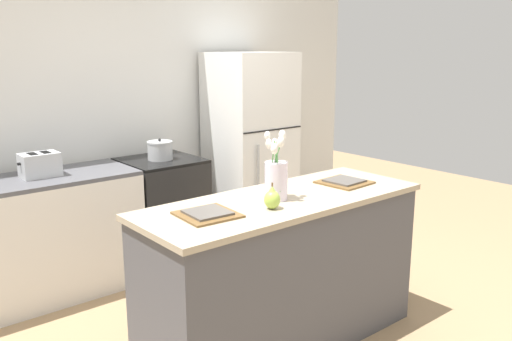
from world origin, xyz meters
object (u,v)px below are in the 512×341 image
(refrigerator, at_px, (250,148))
(plate_setting_left, at_px, (208,214))
(cooking_pot, at_px, (160,150))
(flower_vase, at_px, (276,175))
(plate_setting_right, at_px, (344,182))
(pear_figurine, at_px, (272,199))
(toaster, at_px, (40,165))
(stove_range, at_px, (163,211))

(refrigerator, relative_size, plate_setting_left, 5.69)
(plate_setting_left, height_order, cooking_pot, cooking_pot)
(flower_vase, height_order, plate_setting_right, flower_vase)
(plate_setting_right, bearing_deg, refrigerator, 72.29)
(pear_figurine, distance_m, cooking_pot, 1.73)
(refrigerator, distance_m, toaster, 1.92)
(pear_figurine, distance_m, plate_setting_right, 0.75)
(flower_vase, height_order, pear_figurine, flower_vase)
(stove_range, xyz_separation_m, cooking_pot, (-0.01, -0.02, 0.53))
(stove_range, relative_size, plate_setting_right, 2.92)
(flower_vase, bearing_deg, refrigerator, 55.32)
(flower_vase, relative_size, toaster, 1.44)
(stove_range, xyz_separation_m, plate_setting_right, (0.44, -1.60, 0.50))
(refrigerator, bearing_deg, toaster, 179.75)
(plate_setting_right, bearing_deg, pear_figurine, -170.52)
(stove_range, distance_m, flower_vase, 1.73)
(plate_setting_left, bearing_deg, stove_range, 68.24)
(flower_vase, distance_m, toaster, 1.80)
(pear_figurine, height_order, toaster, pear_figurine)
(flower_vase, relative_size, cooking_pot, 1.94)
(stove_range, bearing_deg, plate_setting_left, -111.76)
(flower_vase, bearing_deg, stove_range, 84.36)
(pear_figurine, bearing_deg, stove_range, 80.26)
(refrigerator, bearing_deg, flower_vase, -124.68)
(stove_range, height_order, plate_setting_right, plate_setting_right)
(flower_vase, xyz_separation_m, plate_setting_right, (0.60, 0.00, -0.13))
(flower_vase, bearing_deg, toaster, 116.62)
(cooking_pot, bearing_deg, pear_figurine, -99.47)
(pear_figurine, xyz_separation_m, toaster, (-0.67, 1.73, -0.01))
(stove_range, distance_m, toaster, 1.10)
(refrigerator, distance_m, pear_figurine, 2.13)
(pear_figurine, height_order, plate_setting_left, pear_figurine)
(flower_vase, height_order, plate_setting_left, flower_vase)
(refrigerator, xyz_separation_m, pear_figurine, (-1.25, -1.72, 0.12))
(flower_vase, relative_size, plate_setting_left, 1.31)
(refrigerator, xyz_separation_m, plate_setting_right, (-0.51, -1.60, 0.07))
(pear_figurine, bearing_deg, cooking_pot, 80.53)
(plate_setting_left, relative_size, toaster, 1.10)
(plate_setting_left, bearing_deg, flower_vase, -0.12)
(refrigerator, height_order, plate_setting_right, refrigerator)
(refrigerator, distance_m, plate_setting_left, 2.26)
(flower_vase, distance_m, plate_setting_left, 0.50)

